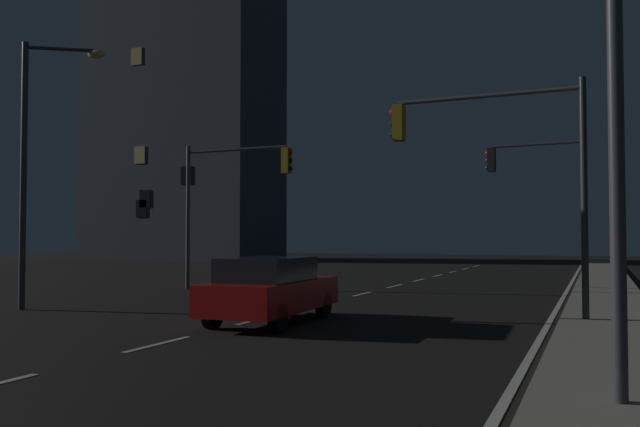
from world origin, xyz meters
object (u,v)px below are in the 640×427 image
Objects in this scene: car at (271,289)px; street_lamp_corner at (639,41)px; traffic_light_far_right at (231,186)px; building_distant at (184,114)px; street_lamp_far_end at (37,148)px; traffic_light_near_right at (541,182)px; traffic_light_mid_left at (495,151)px.

car is 10.30m from street_lamp_corner.
traffic_light_far_right is 19.39m from street_lamp_corner.
building_distant is (-35.27, 42.65, 8.98)m from street_lamp_corner.
traffic_light_far_right is at bearing -52.71° from building_distant.
car is at bearing -0.73° from street_lamp_far_end.
traffic_light_near_right is (5.22, 12.83, 3.36)m from car.
traffic_light_far_right is 0.21× the size of building_distant.
traffic_light_near_right is 41.58m from building_distant.
traffic_light_near_right is 1.01× the size of traffic_light_mid_left.
traffic_light_mid_left is 0.75× the size of street_lamp_far_end.
street_lamp_corner is 56.07m from building_distant.
building_distant is (-27.62, 36.66, 12.41)m from car.
traffic_light_near_right reaches higher than traffic_light_mid_left.
building_distant reaches higher than street_lamp_far_end.
street_lamp_corner is at bearing -72.16° from traffic_light_mid_left.
street_lamp_far_end is (-12.39, -2.56, 0.39)m from traffic_light_mid_left.
traffic_light_near_right is at bearing 97.36° from street_lamp_corner.
building_distant is (-21.83, 28.67, 9.22)m from traffic_light_far_right.
street_lamp_corner is at bearing -46.12° from traffic_light_far_right.
traffic_light_mid_left is at bearing -26.61° from traffic_light_far_right.
traffic_light_near_right is 10.19m from traffic_light_mid_left.
traffic_light_mid_left reaches higher than traffic_light_far_right.
traffic_light_far_right is at bearing 153.39° from traffic_light_mid_left.
traffic_light_near_right is 1.02× the size of traffic_light_far_right.
car is 0.17× the size of building_distant.
car is at bearing 141.98° from street_lamp_corner.
street_lamp_far_end reaches higher than traffic_light_near_right.
building_distant is at bearing 133.69° from traffic_light_mid_left.
traffic_light_mid_left is (10.66, -5.34, 0.18)m from traffic_light_far_right.
street_lamp_corner is (7.65, -5.98, 3.43)m from car.
car is 10.37m from traffic_light_far_right.
street_lamp_corner is 16.34m from street_lamp_far_end.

